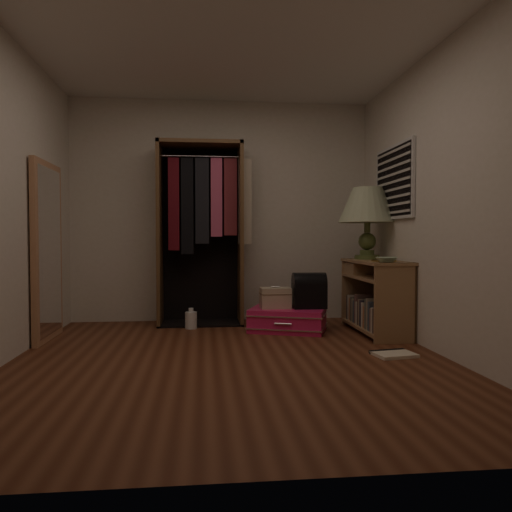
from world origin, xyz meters
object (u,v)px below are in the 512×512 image
at_px(console_bookshelf, 373,295).
at_px(pink_suitcase, 288,319).
at_px(open_wardrobe, 204,218).
at_px(white_jug, 191,320).
at_px(train_case, 275,298).
at_px(floor_mirror, 47,251).
at_px(table_lamp, 367,207).
at_px(black_bag, 309,290).

xyz_separation_m(console_bookshelf, pink_suitcase, (-0.87, 0.17, -0.27)).
relative_size(open_wardrobe, pink_suitcase, 2.21).
bearing_deg(white_jug, train_case, -13.09).
bearing_deg(floor_mirror, train_case, 6.17).
bearing_deg(floor_mirror, table_lamp, 4.76).
relative_size(console_bookshelf, open_wardrobe, 0.55).
xyz_separation_m(open_wardrobe, white_jug, (-0.14, -0.32, -1.12)).
bearing_deg(table_lamp, floor_mirror, -175.24).
distance_m(train_case, white_jug, 0.95).
bearing_deg(pink_suitcase, open_wardrobe, 167.15).
bearing_deg(train_case, pink_suitcase, -13.91).
bearing_deg(white_jug, black_bag, -11.26).
xyz_separation_m(train_case, black_bag, (0.35, -0.04, 0.08)).
height_order(open_wardrobe, train_case, open_wardrobe).
xyz_separation_m(open_wardrobe, pink_suitcase, (0.88, -0.55, -1.09)).
bearing_deg(console_bookshelf, train_case, 168.70).
height_order(floor_mirror, white_jug, floor_mirror).
relative_size(train_case, table_lamp, 0.42).
bearing_deg(open_wardrobe, console_bookshelf, -22.57).
bearing_deg(console_bookshelf, table_lamp, 88.90).
relative_size(pink_suitcase, white_jug, 4.15).
bearing_deg(console_bookshelf, white_jug, 167.85).
bearing_deg(train_case, white_jug, 165.50).
xyz_separation_m(console_bookshelf, white_jug, (-1.89, 0.41, -0.30)).
bearing_deg(table_lamp, black_bag, -173.97).
height_order(floor_mirror, train_case, floor_mirror).
relative_size(console_bookshelf, floor_mirror, 0.66).
bearing_deg(black_bag, train_case, 174.03).
distance_m(floor_mirror, white_jug, 1.61).
height_order(open_wardrobe, white_jug, open_wardrobe).
bearing_deg(floor_mirror, open_wardrobe, 27.26).
height_order(open_wardrobe, pink_suitcase, open_wardrobe).
bearing_deg(floor_mirror, white_jug, 18.40).
bearing_deg(train_case, floor_mirror, -175.24).
relative_size(pink_suitcase, black_bag, 2.47).
distance_m(black_bag, white_jug, 1.31).
xyz_separation_m(pink_suitcase, white_jug, (-1.02, 0.24, -0.02)).
height_order(console_bookshelf, pink_suitcase, console_bookshelf).
distance_m(open_wardrobe, table_lamp, 1.82).
relative_size(console_bookshelf, train_case, 3.46).
bearing_deg(black_bag, white_jug, 169.33).
distance_m(pink_suitcase, table_lamp, 1.48).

